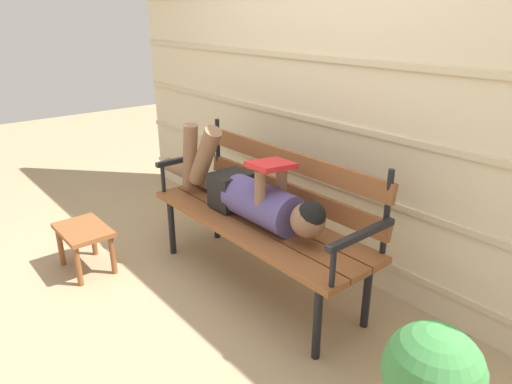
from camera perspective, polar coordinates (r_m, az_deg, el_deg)
ground_plane at (r=2.94m, az=-1.01°, el=-11.89°), size 12.00×12.00×0.00m
house_siding at (r=2.95m, az=9.15°, el=12.37°), size 4.52×0.08×2.33m
park_bench at (r=2.78m, az=1.13°, el=-2.27°), size 1.59×0.52×0.91m
reclining_person at (r=2.76m, az=-1.25°, el=-0.04°), size 1.69×0.26×0.52m
footstool at (r=3.22m, az=-20.69°, el=-5.16°), size 0.41×0.28×0.31m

